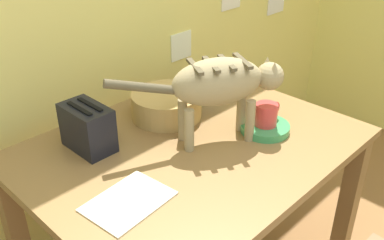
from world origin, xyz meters
The scene contains 8 objects.
dining_table centered at (0.15, 1.20, 0.66)m, with size 1.23×0.95×0.75m.
cat centered at (0.25, 1.15, 0.98)m, with size 0.60×0.36×0.33m.
saucer_bowl centered at (0.41, 1.06, 0.76)m, with size 0.20×0.20×0.03m, color #388D52.
coffee_mug centered at (0.42, 1.06, 0.82)m, with size 0.13×0.09×0.09m.
magazine centered at (-0.24, 1.10, 0.75)m, with size 0.26×0.19×0.01m, color beige.
book_stack centered at (0.47, 1.45, 0.78)m, with size 0.18×0.15×0.07m.
wicker_basket centered at (0.23, 1.43, 0.80)m, with size 0.29×0.29×0.11m.
toaster centered at (-0.14, 1.45, 0.83)m, with size 0.12×0.20×0.18m.
Camera 1 is at (-0.86, 0.23, 1.62)m, focal length 40.46 mm.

